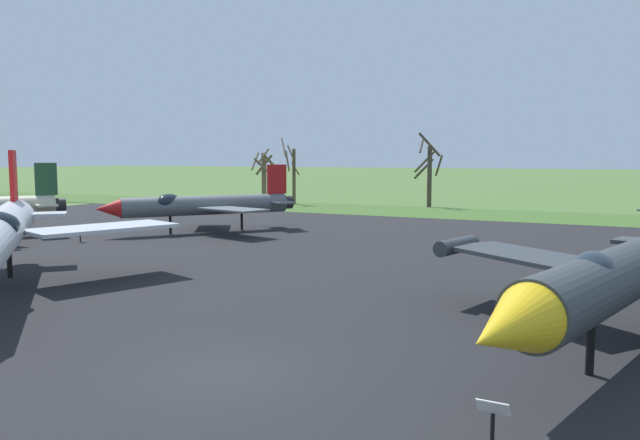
{
  "coord_description": "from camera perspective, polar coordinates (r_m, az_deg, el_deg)",
  "views": [
    {
      "loc": [
        8.96,
        -12.39,
        5.37
      ],
      "look_at": [
        -5.22,
        15.7,
        2.22
      ],
      "focal_mm": 35.13,
      "sensor_mm": 36.0,
      "label": 1
    }
  ],
  "objects": [
    {
      "name": "ground_plane",
      "position": [
        16.2,
        -8.82,
        -13.69
      ],
      "size": [
        600.0,
        600.0,
        0.0
      ],
      "primitive_type": "plane",
      "color": "#4C6B33"
    },
    {
      "name": "bare_tree_far_left",
      "position": [
        74.3,
        -5.12,
        4.29
      ],
      "size": [
        3.06,
        3.02,
        6.45
      ],
      "color": "brown",
      "rests_on": "ground"
    },
    {
      "name": "jet_fighter_rear_center",
      "position": [
        19.05,
        25.93,
        -4.3
      ],
      "size": [
        13.68,
        16.27,
        4.89
      ],
      "color": "#33383D",
      "rests_on": "ground"
    },
    {
      "name": "info_placard_rear_center",
      "position": [
        12.66,
        15.47,
        -16.8
      ],
      "size": [
        0.63,
        0.23,
        0.87
      ],
      "color": "black",
      "rests_on": "ground"
    },
    {
      "name": "bare_tree_left_of_center",
      "position": [
        71.26,
        -2.52,
        4.4
      ],
      "size": [
        2.49,
        2.0,
        7.58
      ],
      "color": "brown",
      "rests_on": "ground"
    },
    {
      "name": "bare_tree_center",
      "position": [
        68.49,
        9.89,
        4.5
      ],
      "size": [
        3.37,
        3.3,
        8.01
      ],
      "color": "#42382D",
      "rests_on": "ground"
    },
    {
      "name": "asphalt_apron",
      "position": [
        29.52,
        8.7,
        -4.77
      ],
      "size": [
        93.97,
        50.76,
        0.05
      ],
      "primitive_type": "cube",
      "color": "black",
      "rests_on": "ground"
    },
    {
      "name": "info_placard_rear_right",
      "position": [
        42.37,
        -21.02,
        -0.99
      ],
      "size": [
        0.58,
        0.29,
        1.12
      ],
      "color": "black",
      "rests_on": "ground"
    },
    {
      "name": "grass_verge_strip",
      "position": [
        59.91,
        18.08,
        0.33
      ],
      "size": [
        153.97,
        12.0,
        0.06
      ],
      "primitive_type": "cube",
      "color": "#3F6128",
      "rests_on": "ground"
    },
    {
      "name": "jet_fighter_rear_right",
      "position": [
        45.2,
        -10.67,
        1.38
      ],
      "size": [
        10.55,
        12.5,
        4.84
      ],
      "color": "#565B60",
      "rests_on": "ground"
    }
  ]
}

